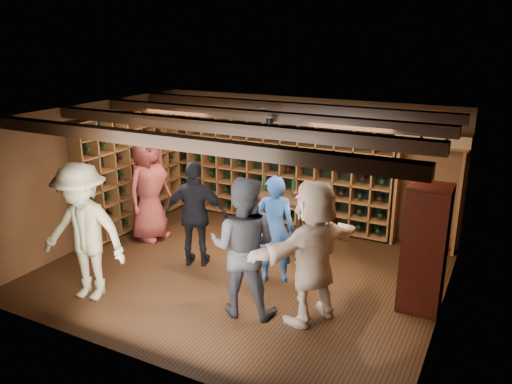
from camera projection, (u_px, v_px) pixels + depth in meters
The scene contains 13 objects.
ground at pixel (240, 272), 7.96m from camera, with size 6.00×6.00×0.00m, color black.
room_shell at pixel (241, 121), 7.27m from camera, with size 6.00×6.00×6.00m.
wine_rack_back at pixel (274, 166), 9.81m from camera, with size 4.65×0.30×2.20m.
wine_rack_left at pixel (132, 170), 9.55m from camera, with size 0.30×2.65×2.20m.
crate_shelf at pixel (431, 162), 8.39m from camera, with size 1.20×0.32×2.07m.
display_cabinet at pixel (424, 251), 6.68m from camera, with size 0.55×0.50×1.75m.
man_blue_shirt at pixel (274, 229), 7.48m from camera, with size 0.61×0.40×1.68m, color navy.
man_grey_suit at pixel (243, 247), 6.56m from camera, with size 0.93×0.73×1.92m, color black.
guest_red_floral at pixel (149, 188), 9.01m from camera, with size 0.95×0.62×1.94m, color maroon.
guest_woman_black at pixel (196, 214), 8.00m from camera, with size 1.02×0.42×1.74m, color black.
guest_khaki at pixel (84, 232), 6.95m from camera, with size 1.29×0.74×1.99m, color gray.
guest_beige at pixel (313, 252), 6.39m from camera, with size 1.79×0.57×1.93m, color tan.
tasting_table at pixel (278, 201), 8.66m from camera, with size 1.38×0.84×1.26m.
Camera 1 is at (3.53, -6.27, 3.64)m, focal length 35.00 mm.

